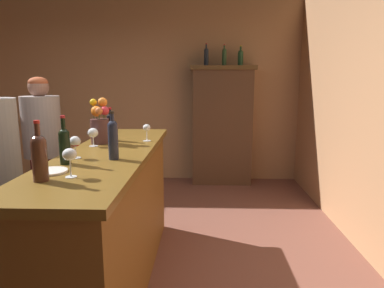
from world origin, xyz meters
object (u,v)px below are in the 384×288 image
wine_bottle_riesling (111,126)px  wine_bottle_chardonnay (65,144)px  wine_glass_front (75,143)px  flower_arrangement (100,125)px  wine_bottle_rose (39,155)px  wine_glass_rear (147,129)px  display_bottle_center (241,57)px  cheese_plate (51,171)px  display_bottle_midleft (224,56)px  wine_glass_spare (93,133)px  display_cabinet (222,124)px  wine_glass_mid (70,155)px  display_bottle_left (206,56)px  wine_bottle_malbec (113,138)px  bar_counter (111,220)px  patron_redhead (44,149)px

wine_bottle_riesling → wine_bottle_chardonnay: size_ratio=0.94×
wine_glass_front → flower_arrangement: (0.00, 0.55, 0.05)m
wine_bottle_riesling → wine_bottle_rose: wine_bottle_rose is taller
wine_bottle_riesling → wine_glass_rear: 0.32m
wine_glass_rear → display_bottle_center: 2.64m
cheese_plate → display_bottle_midleft: size_ratio=0.61×
cheese_plate → display_bottle_center: display_bottle_center is taller
wine_glass_spare → display_bottle_center: (1.39, 2.58, 0.74)m
wine_bottle_chardonnay → cheese_plate: wine_bottle_chardonnay is taller
display_cabinet → wine_glass_front: bearing=-110.7°
wine_glass_mid → cheese_plate: size_ratio=0.86×
wine_bottle_chardonnay → wine_glass_rear: (0.37, 0.82, -0.02)m
wine_bottle_rose → flower_arrangement: (-0.01, 1.07, 0.02)m
wine_glass_spare → display_bottle_midleft: bearing=65.8°
wine_bottle_rose → display_bottle_left: size_ratio=0.99×
wine_glass_rear → flower_arrangement: bearing=-162.7°
wine_bottle_chardonnay → flower_arrangement: (0.01, 0.70, 0.03)m
wine_bottle_riesling → wine_bottle_malbec: 0.74m
display_bottle_midleft → display_bottle_center: size_ratio=1.06×
cheese_plate → display_bottle_left: bearing=75.1°
wine_bottle_malbec → wine_glass_front: size_ratio=2.12×
display_bottle_center → bar_counter: bearing=-113.9°
wine_bottle_malbec → wine_bottle_chardonnay: 0.30m
wine_bottle_chardonnay → wine_glass_mid: wine_bottle_chardonnay is taller
wine_bottle_malbec → wine_glass_mid: (-0.12, -0.43, -0.02)m
cheese_plate → wine_bottle_riesling: bearing=86.4°
wine_glass_mid → display_bottle_left: display_bottle_left is taller
wine_bottle_riesling → wine_bottle_chardonnay: wine_bottle_chardonnay is taller
wine_glass_front → patron_redhead: patron_redhead is taller
wine_bottle_rose → wine_glass_front: (-0.01, 0.52, -0.03)m
wine_glass_mid → wine_glass_spare: 0.87m
display_cabinet → cheese_plate: display_cabinet is taller
flower_arrangement → display_bottle_center: display_bottle_center is taller
bar_counter → wine_bottle_chardonnay: 0.78m
wine_bottle_riesling → wine_glass_front: size_ratio=1.90×
wine_bottle_malbec → display_bottle_center: 3.29m
display_cabinet → wine_bottle_chardonnay: size_ratio=5.90×
wine_bottle_rose → display_bottle_center: display_bottle_center is taller
flower_arrangement → display_cabinet: bearing=65.3°
wine_glass_mid → bar_counter: bearing=88.8°
bar_counter → wine_bottle_riesling: wine_bottle_riesling is taller
wine_bottle_chardonnay → wine_glass_rear: bearing=65.5°
flower_arrangement → display_bottle_center: bearing=60.6°
display_cabinet → wine_bottle_rose: display_cabinet is taller
wine_glass_rear → display_bottle_left: bearing=77.6°
display_bottle_midleft → flower_arrangement: bearing=-115.0°
bar_counter → wine_glass_mid: 0.94m
wine_bottle_malbec → wine_glass_rear: size_ratio=2.19×
wine_glass_mid → display_cabinet: bearing=74.0°
wine_glass_mid → wine_glass_spare: size_ratio=1.09×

